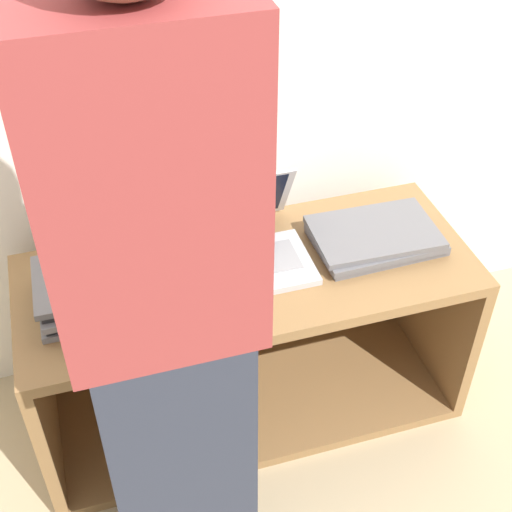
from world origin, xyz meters
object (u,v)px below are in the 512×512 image
(laptop_stack_left, at_px, (108,286))
(person, at_px, (164,316))
(laptop_open, at_px, (242,245))
(laptop_stack_right, at_px, (375,237))

(laptop_stack_left, height_order, person, person)
(laptop_open, height_order, laptop_stack_right, laptop_open)
(laptop_stack_right, height_order, person, person)
(laptop_stack_left, bearing_deg, laptop_stack_right, 0.43)
(laptop_stack_left, distance_m, person, 0.54)
(laptop_stack_left, xyz_separation_m, person, (0.09, -0.45, 0.28))
(laptop_open, xyz_separation_m, laptop_stack_right, (0.40, -0.06, -0.02))
(laptop_stack_left, relative_size, person, 0.22)
(laptop_stack_left, bearing_deg, person, -78.41)
(laptop_open, relative_size, laptop_stack_right, 0.96)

